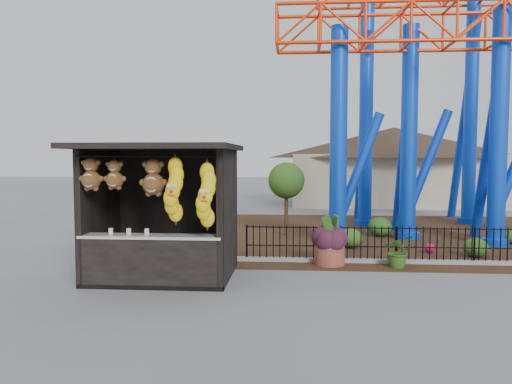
# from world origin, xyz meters

# --- Properties ---
(ground) EXTENTS (120.00, 120.00, 0.00)m
(ground) POSITION_xyz_m (0.00, 0.00, 0.00)
(ground) COLOR slate
(ground) RESTS_ON ground
(mulch_bed) EXTENTS (18.00, 12.00, 0.02)m
(mulch_bed) POSITION_xyz_m (4.00, 8.00, 0.01)
(mulch_bed) COLOR #331E11
(mulch_bed) RESTS_ON ground
(curb) EXTENTS (18.00, 0.18, 0.12)m
(curb) POSITION_xyz_m (4.00, 3.00, 0.06)
(curb) COLOR gray
(curb) RESTS_ON ground
(prize_booth) EXTENTS (3.50, 3.40, 3.12)m
(prize_booth) POSITION_xyz_m (-2.97, 0.91, 1.53)
(prize_booth) COLOR black
(prize_booth) RESTS_ON ground
(picket_fence) EXTENTS (12.20, 0.06, 1.00)m
(picket_fence) POSITION_xyz_m (4.90, 3.00, 0.50)
(picket_fence) COLOR black
(picket_fence) RESTS_ON ground
(roller_coaster) EXTENTS (11.00, 6.37, 10.82)m
(roller_coaster) POSITION_xyz_m (5.12, 8.23, 6.44)
(roller_coaster) COLOR blue
(roller_coaster) RESTS_ON ground
(terracotta_planter) EXTENTS (0.96, 0.96, 0.59)m
(terracotta_planter) POSITION_xyz_m (1.01, 2.70, 0.30)
(terracotta_planter) COLOR brown
(terracotta_planter) RESTS_ON ground
(planter_foliage) EXTENTS (0.70, 0.70, 0.64)m
(planter_foliage) POSITION_xyz_m (1.01, 2.70, 0.91)
(planter_foliage) COLOR #341525
(planter_foliage) RESTS_ON terracotta_planter
(potted_plant) EXTENTS (0.87, 0.78, 0.88)m
(potted_plant) POSITION_xyz_m (2.76, 2.53, 0.44)
(potted_plant) COLOR #255C1B
(potted_plant) RESTS_ON ground
(landscaping) EXTENTS (8.02, 4.61, 0.67)m
(landscaping) POSITION_xyz_m (4.13, 5.87, 0.30)
(landscaping) COLOR #295118
(landscaping) RESTS_ON mulch_bed
(pavilion) EXTENTS (15.00, 15.00, 4.80)m
(pavilion) POSITION_xyz_m (6.00, 20.00, 3.07)
(pavilion) COLOR #BFAD8C
(pavilion) RESTS_ON ground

